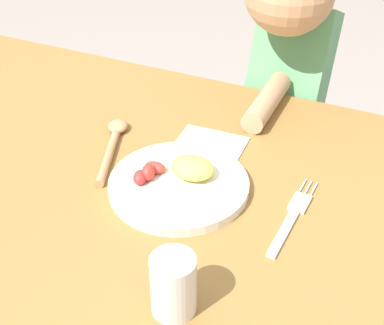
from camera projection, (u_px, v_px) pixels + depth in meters
The scene contains 7 objects.
dining_table at pixel (132, 228), 1.07m from camera, with size 1.49×0.84×0.75m.
plate at pixel (179, 182), 0.99m from camera, with size 0.24×0.24×0.05m.
fork at pixel (292, 217), 0.93m from camera, with size 0.03×0.21×0.01m.
spoon at pixel (113, 142), 1.10m from camera, with size 0.10×0.20×0.02m.
drinking_cup at pixel (173, 285), 0.76m from camera, with size 0.06×0.06×0.09m, color silver.
person at pixel (284, 124), 1.41m from camera, with size 0.19×0.41×1.07m.
napkin at pixel (206, 150), 1.09m from camera, with size 0.13×0.14×0.00m, color white.
Camera 1 is at (0.43, -0.68, 1.38)m, focal length 53.81 mm.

